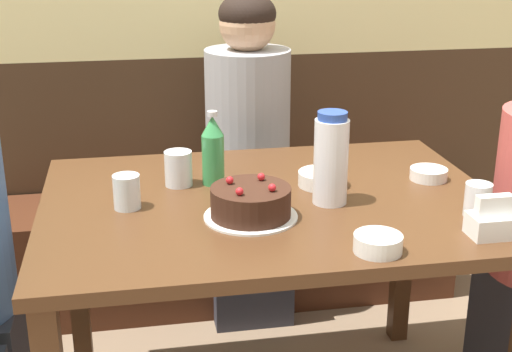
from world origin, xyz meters
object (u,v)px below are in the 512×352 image
Objects in this scene: glass_water_tall at (178,168)px; glass_shot_small at (127,191)px; person_grey_tee at (248,169)px; bowl_side_dish at (378,243)px; birthday_cake at (251,203)px; water_pitcher at (331,159)px; napkin_holder at (492,221)px; soju_bottle at (213,150)px; bowl_rice_small at (429,174)px; bench_seat at (229,248)px; bowl_soup_white at (322,179)px; glass_tumbler_short at (478,200)px.

glass_water_tall is 0.21m from glass_shot_small.
glass_water_tall is at bearing -27.88° from person_grey_tee.
birthday_cake is at bearing 135.24° from bowl_side_dish.
water_pitcher reaches higher than napkin_holder.
birthday_cake is 2.14× the size of bowl_side_dish.
water_pitcher is 0.20× the size of person_grey_tee.
soju_bottle is at bearing 141.73° from napkin_holder.
bowl_rice_small is 0.74m from glass_water_tall.
birthday_cake is at bearing 158.62° from napkin_holder.
soju_bottle reaches higher than glass_water_tall.
napkin_holder is at bearing -67.80° from bench_seat.
napkin_holder is 0.97× the size of bowl_side_dish.
person_grey_tee is at bearing 111.59° from napkin_holder.
bowl_rice_small is (0.49, -0.76, 0.55)m from bench_seat.
bench_seat is 19.82× the size of glass_shot_small.
glass_water_tall is (-0.16, 0.28, 0.01)m from birthday_cake.
bowl_soup_white is (0.24, 0.20, -0.02)m from birthday_cake.
water_pitcher reaches higher than glass_tumbler_short.
water_pitcher is at bearing 6.88° from person_grey_tee.
birthday_cake is 0.34m from glass_shot_small.
bowl_side_dish is 0.36m from glass_tumbler_short.
soju_bottle is (-0.06, 0.27, 0.06)m from birthday_cake.
bowl_rice_small is at bearing -57.16° from bench_seat.
napkin_holder is 0.30m from bowl_side_dish.
bowl_soup_white is at bearing 91.19° from bowl_side_dish.
bowl_rice_small is 0.29m from glass_tumbler_short.
water_pitcher is at bearing 16.17° from birthday_cake.
bowl_rice_small is 0.80m from person_grey_tee.
bowl_soup_white is at bearing -10.78° from glass_water_tall.
soju_bottle is at bearing -3.56° from glass_water_tall.
water_pitcher is 0.83m from person_grey_tee.
birthday_cake is at bearing -59.43° from glass_water_tall.
soju_bottle reaches higher than bowl_side_dish.
soju_bottle is at bearing 103.12° from birthday_cake.
water_pitcher reaches higher than soju_bottle.
water_pitcher reaches higher than glass_water_tall.
glass_water_tall is at bearing 45.25° from glass_shot_small.
water_pitcher reaches higher than bench_seat.
bowl_side_dish is at bearing -44.76° from birthday_cake.
person_grey_tee reaches higher than bowl_rice_small.
bowl_soup_white and bowl_side_dish have the same top height.
glass_tumbler_short is (0.58, -0.09, 0.00)m from birthday_cake.
glass_water_tall is (-0.10, 0.01, -0.05)m from soju_bottle.
water_pitcher is 0.44m from napkin_holder.
water_pitcher is 0.39m from glass_tumbler_short.
soju_bottle is at bearing 145.11° from water_pitcher.
bench_seat is 1.08m from glass_shot_small.
bowl_side_dish is 1.28× the size of glass_tumbler_short.
bowl_soup_white is 1.37× the size of glass_water_tall.
birthday_cake reaches higher than bowl_rice_small.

